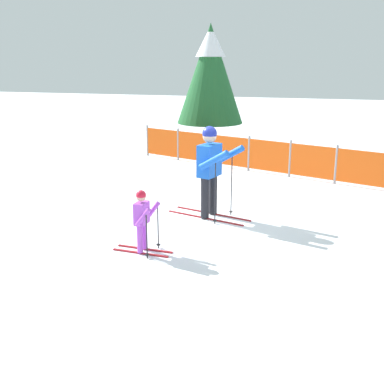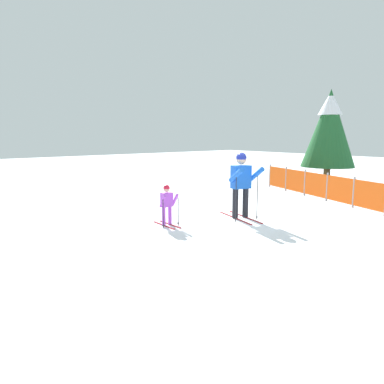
{
  "view_description": "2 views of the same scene",
  "coord_description": "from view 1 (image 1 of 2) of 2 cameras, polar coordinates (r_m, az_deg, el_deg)",
  "views": [
    {
      "loc": [
        2.31,
        -8.72,
        3.05
      ],
      "look_at": [
        0.18,
        -1.25,
        0.88
      ],
      "focal_mm": 45.0,
      "sensor_mm": 36.0,
      "label": 1
    },
    {
      "loc": [
        7.1,
        -7.31,
        2.31
      ],
      "look_at": [
        -0.43,
        -1.13,
        0.78
      ],
      "focal_mm": 35.0,
      "sensor_mm": 36.0,
      "label": 2
    }
  ],
  "objects": [
    {
      "name": "ground_plane",
      "position": [
        9.52,
        1.03,
        -3.05
      ],
      "size": [
        60.0,
        60.0,
        0.0
      ],
      "primitive_type": "plane",
      "color": "white"
    },
    {
      "name": "skier_adult",
      "position": [
        9.31,
        2.23,
        3.41
      ],
      "size": [
        1.74,
        0.93,
        1.8
      ],
      "rotation": [
        0.0,
        0.0,
        -0.28
      ],
      "color": "maroon",
      "rests_on": "ground_plane"
    },
    {
      "name": "skier_child",
      "position": [
        7.73,
        -5.89,
        -2.95
      ],
      "size": [
        0.98,
        0.52,
        1.04
      ],
      "rotation": [
        0.0,
        0.0,
        -0.06
      ],
      "color": "maroon",
      "rests_on": "ground_plane"
    },
    {
      "name": "safety_fence",
      "position": [
        13.47,
        6.76,
        4.57
      ],
      "size": [
        7.03,
        2.55,
        0.98
      ],
      "rotation": [
        0.0,
        0.0,
        -0.34
      ],
      "color": "gray",
      "rests_on": "ground_plane"
    },
    {
      "name": "conifer_far",
      "position": [
        16.66,
        2.19,
        13.98
      ],
      "size": [
        2.24,
        2.24,
        4.16
      ],
      "color": "#4C3823",
      "rests_on": "ground_plane"
    }
  ]
}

